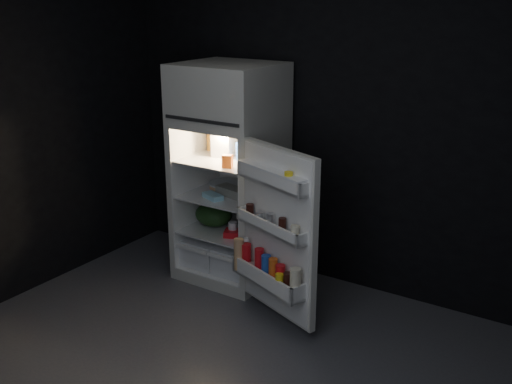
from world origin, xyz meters
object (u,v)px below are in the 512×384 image
Objects in this scene: milk_jug at (224,142)px; yogurt_tray at (239,234)px; refrigerator at (231,166)px; egg_carton at (234,192)px; fridge_door at (275,236)px.

milk_jug is 1.04× the size of yogurt_tray.
refrigerator is 0.22m from egg_carton.
refrigerator is 0.20m from milk_jug.
milk_jug reaches higher than egg_carton.
milk_jug is at bearing 147.53° from fridge_door.
refrigerator is 0.55m from yogurt_tray.
milk_jug is at bearing 124.52° from yogurt_tray.
yogurt_tray is (0.17, -0.15, -0.50)m from refrigerator.
refrigerator reaches higher than milk_jug.
milk_jug is 0.42m from egg_carton.
fridge_door is 0.80m from egg_carton.
egg_carton is at bearing 116.75° from yogurt_tray.
refrigerator reaches higher than egg_carton.
refrigerator is 5.48× the size of egg_carton.
yogurt_tray is at bearing -40.84° from refrigerator.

